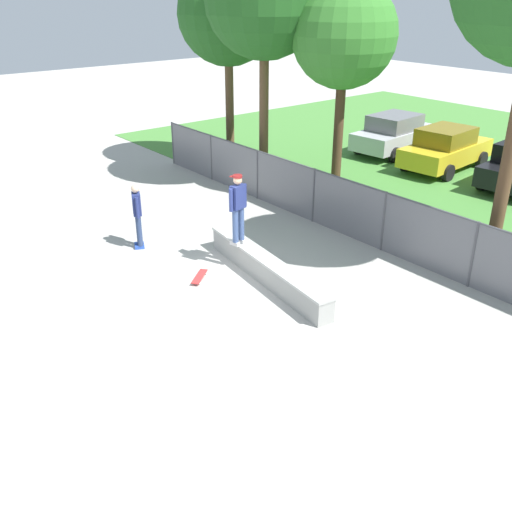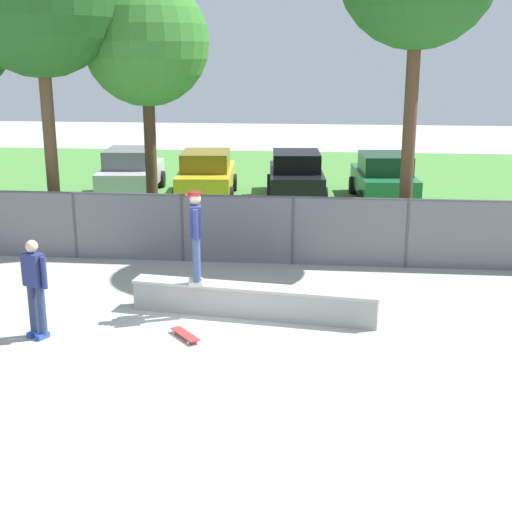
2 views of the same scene
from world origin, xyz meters
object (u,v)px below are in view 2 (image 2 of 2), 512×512
(car_silver, at_px, (131,171))
(tree_mid, at_px, (146,43))
(skateboard, at_px, (185,334))
(car_black, at_px, (296,175))
(car_green, at_px, (384,177))
(car_yellow, at_px, (206,174))
(concrete_ledge, at_px, (253,301))
(skateboarder, at_px, (196,233))
(bystander, at_px, (35,284))

(car_silver, bearing_deg, tree_mid, -69.20)
(skateboard, distance_m, car_black, 13.08)
(car_black, height_order, car_green, same)
(car_yellow, bearing_deg, concrete_ledge, -75.92)
(car_silver, relative_size, car_green, 1.00)
(concrete_ledge, xyz_separation_m, skateboarder, (-1.10, -0.03, 1.34))
(car_silver, xyz_separation_m, car_green, (8.99, -0.41, 0.00))
(skateboard, bearing_deg, car_silver, 109.25)
(car_black, height_order, bystander, bystander)
(car_black, bearing_deg, skateboard, -95.99)
(bystander, bearing_deg, skateboarder, 28.28)
(tree_mid, xyz_separation_m, car_green, (6.72, 5.56, -4.36))
(tree_mid, height_order, car_green, tree_mid)
(car_silver, bearing_deg, concrete_ledge, -64.43)
(car_silver, height_order, bystander, bystander)
(car_green, bearing_deg, car_black, 175.68)
(skateboard, xyz_separation_m, bystander, (-2.65, -0.21, 0.94))
(car_green, bearing_deg, concrete_ledge, -105.92)
(car_black, xyz_separation_m, bystander, (-4.01, -13.19, 0.17))
(tree_mid, xyz_separation_m, car_yellow, (0.55, 5.55, -4.36))
(car_yellow, height_order, bystander, bystander)
(tree_mid, height_order, car_black, tree_mid)
(car_yellow, bearing_deg, car_silver, 171.45)
(bystander, bearing_deg, car_black, 73.08)
(skateboard, relative_size, bystander, 0.41)
(skateboarder, height_order, car_green, skateboarder)
(concrete_ledge, xyz_separation_m, car_yellow, (-2.88, 11.49, 0.53))
(skateboarder, xyz_separation_m, bystander, (-2.66, -1.43, -0.64))
(concrete_ledge, relative_size, bystander, 2.68)
(car_silver, xyz_separation_m, car_black, (5.96, -0.18, 0.00))
(skateboarder, relative_size, skateboard, 2.47)
(car_black, bearing_deg, car_yellow, -175.57)
(car_silver, bearing_deg, car_green, -2.61)
(car_silver, xyz_separation_m, bystander, (1.95, -13.37, 0.17))
(concrete_ledge, relative_size, car_yellow, 1.13)
(car_yellow, xyz_separation_m, car_green, (6.17, 0.01, 0.00))
(skateboard, bearing_deg, bystander, -175.54)
(concrete_ledge, xyz_separation_m, car_green, (3.28, 11.51, 0.53))
(car_silver, distance_m, car_black, 5.96)
(car_green, bearing_deg, skateboard, -108.99)
(car_yellow, height_order, car_black, same)
(skateboard, bearing_deg, car_green, 71.01)
(car_silver, bearing_deg, car_yellow, -8.55)
(concrete_ledge, distance_m, skateboard, 1.68)
(tree_mid, bearing_deg, car_black, 57.50)
(concrete_ledge, bearing_deg, tree_mid, 120.02)
(concrete_ledge, distance_m, tree_mid, 8.43)
(skateboard, distance_m, car_silver, 13.97)
(skateboarder, xyz_separation_m, car_silver, (-4.60, 11.94, -0.81))
(car_silver, bearing_deg, skateboard, -70.75)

